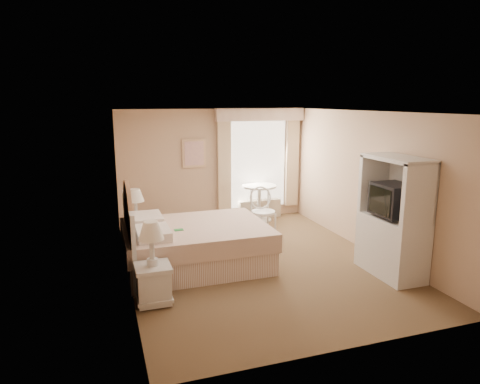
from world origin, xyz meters
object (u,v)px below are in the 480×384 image
object	(u,v)px
bed	(189,244)
nightstand_near	(153,273)
armoire	(393,227)
round_table	(259,197)
nightstand_far	(137,225)
cafe_chair	(262,208)

from	to	relation	value
bed	nightstand_near	bearing A→B (deg)	-122.27
nightstand_near	armoire	bearing A→B (deg)	-2.46
round_table	armoire	distance (m)	3.65
nightstand_near	nightstand_far	bearing A→B (deg)	90.00
bed	round_table	world-z (taller)	bed
round_table	cafe_chair	bearing A→B (deg)	-107.77
nightstand_near	round_table	xyz separation A→B (m)	(2.79, 3.38, 0.12)
bed	armoire	world-z (taller)	armoire
nightstand_near	armoire	distance (m)	3.67
nightstand_near	cafe_chair	size ratio (longest dim) A/B	1.13
nightstand_near	nightstand_far	world-z (taller)	nightstand_near
bed	round_table	distance (m)	3.04
nightstand_far	round_table	distance (m)	2.96
cafe_chair	nightstand_near	bearing A→B (deg)	-138.09
nightstand_far	cafe_chair	xyz separation A→B (m)	(2.46, -0.09, 0.17)
bed	cafe_chair	bearing A→B (deg)	34.21
nightstand_near	armoire	xyz separation A→B (m)	(3.65, -0.16, 0.35)
nightstand_far	round_table	world-z (taller)	nightstand_far
nightstand_far	armoire	size ratio (longest dim) A/B	0.58
round_table	armoire	bearing A→B (deg)	-76.34
nightstand_far	armoire	xyz separation A→B (m)	(3.65, -2.57, 0.36)
bed	cafe_chair	size ratio (longest dim) A/B	2.32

